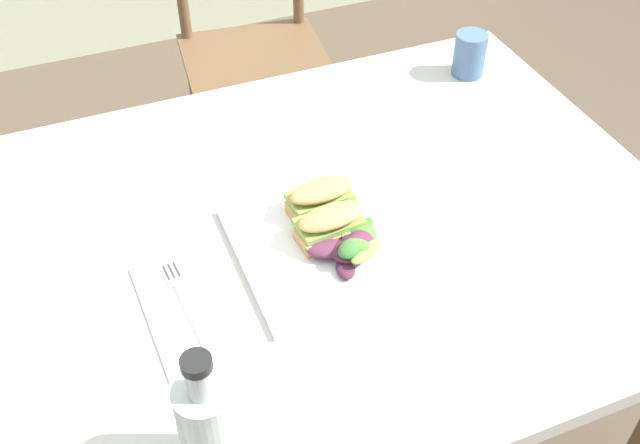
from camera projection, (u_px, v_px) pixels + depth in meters
dining_table at (317, 283)px, 1.27m from camera, size 1.17×0.88×0.74m
chair_wooden_far at (253, 52)px, 2.14m from camera, size 0.44×0.44×0.87m
plate_lunch at (330, 246)px, 1.14m from camera, size 0.28×0.28×0.01m
sandwich_half_front at (331, 224)px, 1.13m from camera, size 0.11×0.07×0.06m
sandwich_half_back at (321, 197)px, 1.17m from camera, size 0.11×0.07×0.06m
salad_mixed_greens at (352, 246)px, 1.10m from camera, size 0.13×0.11×0.04m
napkin_folded at (189, 309)px, 1.05m from camera, size 0.13×0.23×0.00m
fork_on_napkin at (185, 299)px, 1.06m from camera, size 0.03×0.19×0.00m
bottle_cold_brew at (208, 429)px, 0.84m from camera, size 0.07×0.07×0.20m
cup_extra_side at (470, 54)px, 1.48m from camera, size 0.06×0.06×0.09m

